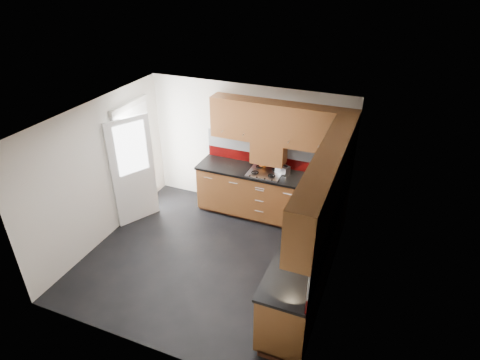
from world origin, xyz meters
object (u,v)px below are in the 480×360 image
at_px(gas_hob, 265,172).
at_px(utensil_pot, 263,162).
at_px(food_processor, 327,194).
at_px(toaster, 283,170).

xyz_separation_m(gas_hob, utensil_pot, (-0.12, 0.20, 0.08)).
distance_m(gas_hob, food_processor, 1.30).
xyz_separation_m(toaster, food_processor, (0.90, -0.60, 0.05)).
relative_size(toaster, food_processor, 0.90).
bearing_deg(food_processor, utensil_pot, 151.34).
distance_m(toaster, food_processor, 1.08).
xyz_separation_m(utensil_pot, toaster, (0.41, -0.11, -0.02)).
height_order(utensil_pot, toaster, utensil_pot).
bearing_deg(food_processor, toaster, 146.18).
relative_size(utensil_pot, toaster, 1.66).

